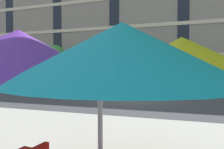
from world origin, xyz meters
The scene contains 9 objects.
ground_plane centered at (0.00, 0.00, 0.00)m, with size 120.00×120.00×0.00m, color #38383A.
sidewalk_far centered at (0.00, 6.80, 0.06)m, with size 56.00×3.60×0.12m, color #9E998E.
apartment_building centered at (0.00, 14.99, 6.40)m, with size 42.74×12.08×12.80m.
pickup_red centered at (-10.10, 3.70, 1.03)m, with size 5.10×2.12×2.20m.
sedan_gray centered at (-3.62, 3.70, 0.95)m, with size 4.40×1.98×1.78m.
pickup_white centered at (2.77, 3.70, 1.03)m, with size 5.10×2.12×2.20m.
street_tree_left centered at (-9.52, 6.43, 2.90)m, with size 2.94×2.94×4.37m.
street_tree_middle centered at (1.10, 7.34, 2.88)m, with size 2.95×3.24×4.39m.
patio_umbrella centered at (1.34, -9.00, 1.95)m, with size 3.38×3.14×2.24m.
Camera 1 is at (2.10, -11.09, 1.83)m, focal length 30.31 mm.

